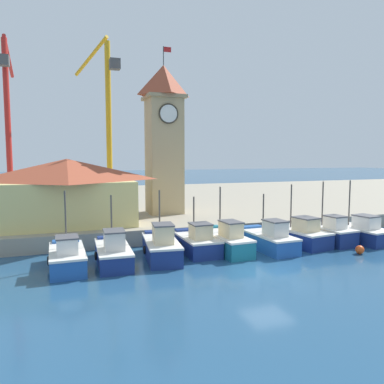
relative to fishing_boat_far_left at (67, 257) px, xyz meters
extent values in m
plane|color=navy|center=(10.22, -4.28, -0.70)|extent=(300.00, 300.00, 0.00)
cube|color=#9E937F|center=(10.22, 23.84, -0.13)|extent=(120.00, 40.00, 1.13)
cube|color=#2356A8|center=(0.00, 0.06, -0.21)|extent=(1.90, 4.56, 0.97)
cube|color=#2356A8|center=(-0.03, 2.07, 0.40)|extent=(1.56, 0.63, 0.24)
cube|color=silver|center=(0.00, 0.06, 0.33)|extent=(1.96, 4.62, 0.12)
cube|color=silver|center=(0.02, -0.73, 0.81)|extent=(1.11, 1.38, 0.84)
cube|color=#4C4C51|center=(0.02, -0.73, 1.27)|extent=(1.20, 1.46, 0.08)
cylinder|color=#4C4742|center=(-0.01, 0.62, 2.02)|extent=(0.10, 0.10, 3.26)
torus|color=black|center=(-0.99, 0.27, -0.21)|extent=(0.13, 0.52, 0.52)
cube|color=navy|center=(2.56, 0.21, -0.22)|extent=(1.97, 4.95, 0.95)
cube|color=navy|center=(2.64, 2.40, 0.38)|extent=(1.55, 0.65, 0.24)
cube|color=silver|center=(2.56, 0.21, 0.31)|extent=(2.03, 5.01, 0.12)
cube|color=beige|center=(2.53, -0.64, 0.87)|extent=(1.13, 1.50, 1.01)
cube|color=#4C4C51|center=(2.53, -0.64, 1.42)|extent=(1.21, 1.59, 0.08)
cylinder|color=#4C4742|center=(2.58, 0.82, 1.83)|extent=(0.10, 0.10, 2.92)
torus|color=black|center=(1.59, 0.49, -0.22)|extent=(0.14, 0.52, 0.52)
cube|color=navy|center=(5.50, 0.33, -0.16)|extent=(2.41, 5.08, 1.07)
cube|color=navy|center=(5.75, 2.52, 0.49)|extent=(1.63, 0.78, 0.24)
cube|color=silver|center=(5.50, 0.33, 0.42)|extent=(2.47, 5.15, 0.12)
cube|color=beige|center=(5.40, -0.52, 1.02)|extent=(1.27, 1.59, 1.06)
cube|color=#4C4C51|center=(5.40, -0.52, 1.59)|extent=(1.36, 1.68, 0.08)
cylinder|color=#4C4742|center=(5.57, 0.94, 1.98)|extent=(0.10, 0.10, 3.00)
torus|color=black|center=(4.53, 0.69, -0.16)|extent=(0.18, 0.53, 0.52)
cube|color=navy|center=(8.05, 0.99, -0.20)|extent=(1.99, 4.33, 0.99)
cube|color=navy|center=(8.06, 2.91, 0.41)|extent=(1.68, 0.61, 0.24)
cube|color=silver|center=(8.05, 0.99, 0.34)|extent=(2.05, 4.40, 0.12)
cube|color=beige|center=(8.05, 0.24, 0.85)|extent=(1.19, 1.30, 0.89)
cube|color=#4C4C51|center=(8.05, 0.24, 1.33)|extent=(1.27, 1.38, 0.08)
cylinder|color=#4C4742|center=(8.06, 1.53, 1.67)|extent=(0.10, 0.10, 2.53)
torus|color=black|center=(6.99, 1.21, -0.20)|extent=(0.12, 0.52, 0.52)
cube|color=#196B7F|center=(9.87, 0.63, -0.16)|extent=(2.01, 5.21, 1.07)
cube|color=#196B7F|center=(9.74, 2.93, 0.49)|extent=(1.48, 0.68, 0.24)
cube|color=silver|center=(9.87, 0.63, 0.42)|extent=(2.07, 5.27, 0.12)
cube|color=beige|center=(9.92, -0.27, 0.94)|extent=(1.11, 1.59, 0.92)
cube|color=#4C4C51|center=(9.92, -0.27, 1.44)|extent=(1.20, 1.68, 0.08)
cylinder|color=#4C4742|center=(9.83, 1.26, 2.02)|extent=(0.10, 0.10, 3.08)
torus|color=black|center=(8.93, 0.83, -0.16)|extent=(0.15, 0.53, 0.52)
cube|color=#2356A8|center=(12.88, 0.17, -0.20)|extent=(2.04, 4.92, 1.00)
cube|color=#2356A8|center=(12.79, 2.34, 0.42)|extent=(1.60, 0.66, 0.24)
cube|color=silver|center=(12.88, 0.17, 0.35)|extent=(2.11, 4.99, 0.12)
cube|color=beige|center=(12.91, -0.68, 0.89)|extent=(1.17, 1.50, 0.95)
cube|color=#4C4C51|center=(12.91, -0.68, 1.40)|extent=(1.25, 1.58, 0.08)
cylinder|color=#4C4742|center=(12.86, 0.77, 1.72)|extent=(0.10, 0.10, 2.62)
torus|color=black|center=(11.86, 0.37, -0.20)|extent=(0.14, 0.52, 0.52)
cube|color=navy|center=(15.60, 0.79, -0.18)|extent=(2.83, 5.24, 1.02)
cube|color=navy|center=(15.25, 3.00, 0.45)|extent=(1.84, 0.87, 0.24)
cube|color=silver|center=(15.60, 0.79, 0.38)|extent=(2.89, 5.31, 0.12)
cube|color=beige|center=(15.74, -0.07, 0.87)|extent=(1.46, 1.67, 0.88)
cube|color=#4C4C51|center=(15.74, -0.07, 1.35)|extent=(1.55, 1.76, 0.08)
cylinder|color=#4C4742|center=(15.51, 1.41, 2.00)|extent=(0.10, 0.10, 3.13)
torus|color=black|center=(14.46, 0.86, -0.18)|extent=(0.20, 0.53, 0.52)
cube|color=navy|center=(18.00, 0.49, -0.15)|extent=(2.17, 4.37, 1.09)
cube|color=navy|center=(17.83, 2.34, 0.51)|extent=(1.57, 0.74, 0.24)
cube|color=silver|center=(18.00, 0.49, 0.44)|extent=(2.23, 4.44, 0.12)
cube|color=silver|center=(18.06, -0.25, 0.91)|extent=(1.19, 1.36, 0.82)
cube|color=#4C4C51|center=(18.06, -0.25, 1.37)|extent=(1.27, 1.45, 0.08)
cylinder|color=#4C4742|center=(17.95, 1.01, 2.13)|extent=(0.10, 0.10, 3.24)
torus|color=black|center=(17.00, 0.61, -0.15)|extent=(0.17, 0.53, 0.52)
cube|color=navy|center=(20.36, 0.23, -0.20)|extent=(2.80, 5.25, 1.00)
cube|color=navy|center=(20.02, 2.46, 0.42)|extent=(1.85, 0.86, 0.24)
cube|color=silver|center=(20.36, 0.23, 0.35)|extent=(2.87, 5.32, 0.12)
cube|color=silver|center=(20.49, -0.63, 0.85)|extent=(1.46, 1.67, 0.87)
cube|color=#4C4C51|center=(20.49, -0.63, 1.32)|extent=(1.55, 1.76, 0.08)
cylinder|color=#4C4742|center=(20.26, 0.85, 2.10)|extent=(0.10, 0.10, 3.38)
torus|color=black|center=(19.21, 0.32, -0.20)|extent=(0.20, 0.53, 0.52)
cube|color=tan|center=(8.67, 11.21, 5.53)|extent=(2.92, 2.92, 10.18)
cube|color=#9C865F|center=(8.67, 11.21, 10.77)|extent=(3.42, 3.42, 0.30)
pyramid|color=#A3472D|center=(8.67, 11.21, 12.26)|extent=(3.42, 3.42, 2.69)
cylinder|color=white|center=(8.67, 9.69, 9.22)|extent=(1.61, 0.12, 1.61)
torus|color=#332D23|center=(8.67, 9.65, 9.22)|extent=(1.73, 0.12, 1.73)
cylinder|color=#3F3F3F|center=(8.67, 11.21, 14.41)|extent=(0.08, 0.08, 1.60)
cube|color=red|center=(9.02, 11.21, 14.96)|extent=(0.70, 0.04, 0.44)
cube|color=#E5D17A|center=(0.26, 8.17, 2.09)|extent=(9.55, 6.44, 3.30)
pyramid|color=#A3472D|center=(0.26, 8.17, 4.57)|extent=(9.95, 6.84, 1.66)
cube|color=#976E11|center=(4.58, 17.45, 1.04)|extent=(2.00, 2.00, 1.20)
cylinder|color=gold|center=(4.58, 17.45, 9.31)|extent=(0.56, 0.56, 15.36)
cylinder|color=gold|center=(3.20, 20.34, 16.06)|extent=(3.14, 6.07, 3.07)
cube|color=#4C4C4C|center=(5.13, 16.28, 14.53)|extent=(1.00, 1.00, 1.00)
cube|color=maroon|center=(-5.00, 20.10, 1.04)|extent=(2.00, 2.00, 1.20)
cylinder|color=red|center=(-5.00, 20.10, 9.37)|extent=(0.56, 0.56, 15.48)
cylinder|color=red|center=(-5.06, 23.62, 16.07)|extent=(0.47, 7.16, 2.89)
cube|color=#4C4C4C|center=(-4.98, 18.79, 14.65)|extent=(1.00, 1.00, 1.00)
sphere|color=#E54C19|center=(17.85, -2.88, -0.42)|extent=(0.56, 0.56, 0.56)
cylinder|color=#33333D|center=(4.17, 5.30, 0.86)|extent=(0.22, 0.22, 0.85)
cube|color=red|center=(4.17, 5.30, 1.57)|extent=(0.34, 0.22, 0.56)
sphere|color=tan|center=(4.17, 5.30, 1.96)|extent=(0.20, 0.20, 0.20)
camera|label=1|loc=(-0.19, -21.56, 5.59)|focal=35.00mm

